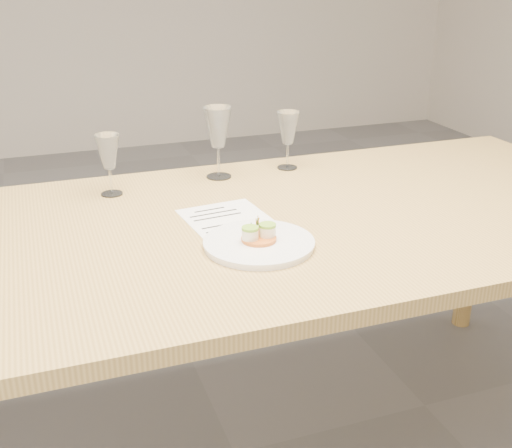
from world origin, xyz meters
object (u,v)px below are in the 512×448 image
object	(u,v)px
wine_glass_0	(108,153)
wine_glass_1	(218,129)
recipe_sheet	(230,221)
dinner_plate	(259,242)
wine_glass_2	(288,129)
dining_table	(231,248)

from	to	relation	value
wine_glass_0	wine_glass_1	xyz separation A→B (m)	(0.33, 0.05, 0.03)
recipe_sheet	wine_glass_1	xyz separation A→B (m)	(0.08, 0.36, 0.15)
dinner_plate	wine_glass_2	xyz separation A→B (m)	(0.29, 0.54, 0.12)
recipe_sheet	wine_glass_0	bearing A→B (deg)	123.83
dinner_plate	recipe_sheet	xyz separation A→B (m)	(-0.02, 0.17, -0.01)
wine_glass_0	wine_glass_1	world-z (taller)	wine_glass_1
wine_glass_0	wine_glass_1	distance (m)	0.34
dining_table	recipe_sheet	xyz separation A→B (m)	(0.00, 0.02, 0.07)
recipe_sheet	wine_glass_1	distance (m)	0.39
recipe_sheet	wine_glass_2	bearing A→B (deg)	43.76
dinner_plate	wine_glass_2	distance (m)	0.63
wine_glass_0	dining_table	bearing A→B (deg)	-51.90
dining_table	recipe_sheet	distance (m)	0.07
wine_glass_0	wine_glass_2	bearing A→B (deg)	6.01
wine_glass_0	dinner_plate	bearing A→B (deg)	-60.30
wine_glass_1	dinner_plate	bearing A→B (deg)	-96.46
dining_table	wine_glass_1	xyz separation A→B (m)	(0.08, 0.37, 0.22)
dining_table	recipe_sheet	world-z (taller)	recipe_sheet
dinner_plate	wine_glass_1	distance (m)	0.55
recipe_sheet	wine_glass_1	bearing A→B (deg)	71.74
wine_glass_2	recipe_sheet	bearing A→B (deg)	-130.19
dinner_plate	dining_table	bearing A→B (deg)	97.27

